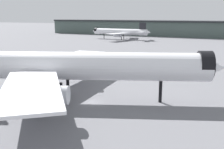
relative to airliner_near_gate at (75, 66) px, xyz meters
name	(u,v)px	position (x,y,z in m)	size (l,w,h in m)	color
ground	(92,102)	(3.70, 0.19, -7.43)	(900.00, 900.00, 0.00)	slate
airliner_near_gate	(75,66)	(0.00, 0.00, 0.00)	(60.54, 53.93, 16.87)	white
airliner_far_taxiway	(120,32)	(-40.37, 140.82, -1.94)	(46.73, 42.61, 12.48)	white
terminal_building	(183,28)	(-0.83, 183.97, -0.79)	(244.98, 40.45, 20.62)	#475651
service_truck_front	(37,66)	(-27.68, 23.65, -5.84)	(5.75, 3.17, 3.00)	black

